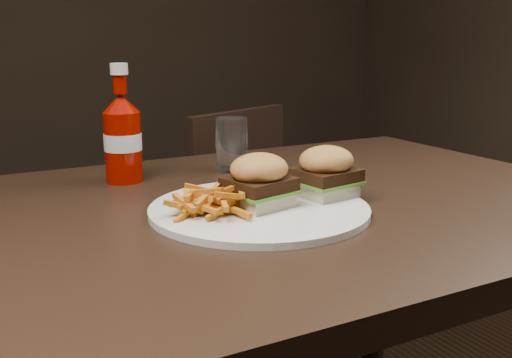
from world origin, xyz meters
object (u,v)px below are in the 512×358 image
plate (259,210)px  tumbler (232,143)px  chair_far (195,243)px  ketchup_bottle (123,149)px  dining_table (260,214)px

plate → tumbler: 0.30m
chair_far → ketchup_bottle: (-0.33, -0.47, 0.38)m
ketchup_bottle → plate: bearing=-67.7°
dining_table → plate: (-0.03, -0.05, 0.03)m
dining_table → chair_far: 0.79m
dining_table → ketchup_bottle: 0.29m
chair_far → tumbler: 0.62m
chair_far → plate: bearing=52.5°
plate → ketchup_bottle: ketchup_bottle is taller
plate → tumbler: (0.09, 0.28, 0.05)m
chair_far → plate: size_ratio=1.11×
tumbler → plate: bearing=-108.4°
ketchup_bottle → tumbler: 0.21m
dining_table → chair_far: (0.18, 0.70, -0.30)m
dining_table → plate: size_ratio=3.64×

